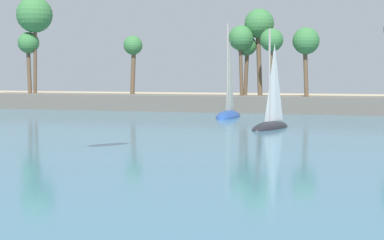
# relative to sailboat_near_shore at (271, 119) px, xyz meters

# --- Properties ---
(sea) EXTENTS (220.00, 95.97, 0.06)m
(sea) POSITION_rel_sailboat_near_shore_xyz_m (4.01, 11.74, -0.75)
(sea) COLOR teal
(sea) RESTS_ON ground
(palm_headland) EXTENTS (84.70, 6.42, 13.42)m
(palm_headland) POSITION_rel_sailboat_near_shore_xyz_m (2.83, 19.71, 2.77)
(palm_headland) COLOR #605B54
(palm_headland) RESTS_ON ground
(sailboat_near_shore) EXTENTS (2.85, 5.73, 7.97)m
(sailboat_near_shore) POSITION_rel_sailboat_near_shore_xyz_m (0.00, 0.00, 0.00)
(sailboat_near_shore) COLOR black
(sailboat_near_shore) RESTS_ON sea
(sailboat_toward_headland) EXTENTS (2.27, 6.58, 9.41)m
(sailboat_toward_headland) POSITION_rel_sailboat_near_shore_xyz_m (-6.08, 10.92, 0.13)
(sailboat_toward_headland) COLOR #234793
(sailboat_toward_headland) RESTS_ON sea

